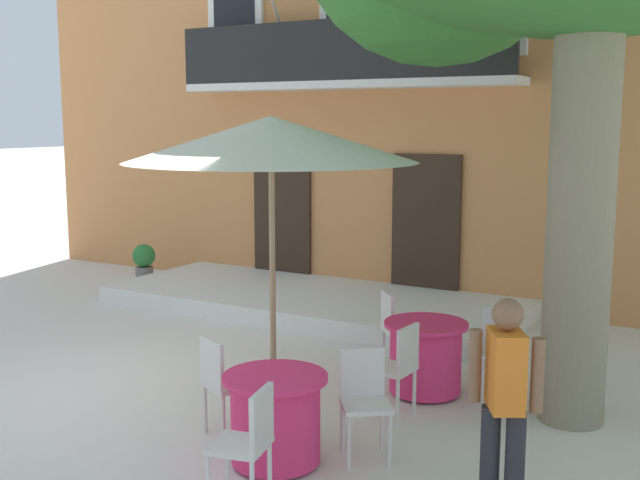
% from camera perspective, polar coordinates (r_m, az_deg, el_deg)
% --- Properties ---
extents(ground_plane, '(120.00, 120.00, 0.00)m').
position_cam_1_polar(ground_plane, '(8.50, -10.65, -10.69)').
color(ground_plane, silver).
extents(building_facade, '(13.00, 5.09, 7.50)m').
position_cam_1_polar(building_facade, '(14.29, 6.15, 12.50)').
color(building_facade, '#CC844C').
rests_on(building_facade, ground).
extents(entrance_step_platform, '(6.23, 2.50, 0.25)m').
position_cam_1_polar(entrance_step_platform, '(11.69, -0.56, -4.50)').
color(entrance_step_platform, silver).
rests_on(entrance_step_platform, ground).
extents(cafe_table_near_tree, '(0.86, 0.86, 0.76)m').
position_cam_1_polar(cafe_table_near_tree, '(8.19, 7.73, -8.47)').
color(cafe_table_near_tree, '#E52D66').
rests_on(cafe_table_near_tree, ground).
extents(cafe_chair_near_tree_0, '(0.43, 0.43, 0.91)m').
position_cam_1_polar(cafe_chair_near_tree_0, '(7.48, 5.71, -9.03)').
color(cafe_chair_near_tree_0, silver).
rests_on(cafe_chair_near_tree_0, ground).
extents(cafe_chair_near_tree_1, '(0.51, 0.51, 0.91)m').
position_cam_1_polar(cafe_chair_near_tree_1, '(8.23, 13.04, -7.53)').
color(cafe_chair_near_tree_1, silver).
rests_on(cafe_chair_near_tree_1, ground).
extents(cafe_chair_near_tree_2, '(0.57, 0.57, 0.91)m').
position_cam_1_polar(cafe_chair_near_tree_2, '(8.81, 5.59, -6.27)').
color(cafe_chair_near_tree_2, silver).
rests_on(cafe_chair_near_tree_2, ground).
extents(cafe_table_middle, '(0.86, 0.86, 0.76)m').
position_cam_1_polar(cafe_table_middle, '(6.55, -3.27, -12.90)').
color(cafe_table_middle, '#E52D66').
rests_on(cafe_table_middle, ground).
extents(cafe_chair_middle_0, '(0.56, 0.56, 0.91)m').
position_cam_1_polar(cafe_chair_middle_0, '(6.66, 3.26, -11.27)').
color(cafe_chair_middle_0, silver).
rests_on(cafe_chair_middle_0, ground).
extents(cafe_chair_middle_1, '(0.53, 0.53, 0.91)m').
position_cam_1_polar(cafe_chair_middle_1, '(7.07, -7.13, -10.10)').
color(cafe_chair_middle_1, silver).
rests_on(cafe_chair_middle_1, ground).
extents(cafe_chair_middle_2, '(0.48, 0.48, 0.91)m').
position_cam_1_polar(cafe_chair_middle_2, '(5.83, -5.25, -14.30)').
color(cafe_chair_middle_2, silver).
rests_on(cafe_chair_middle_2, ground).
extents(cafe_umbrella, '(2.90, 2.90, 2.85)m').
position_cam_1_polar(cafe_umbrella, '(7.67, -3.59, 7.28)').
color(cafe_umbrella, '#997A56').
rests_on(cafe_umbrella, ground).
extents(ground_planter_left, '(0.39, 0.39, 0.69)m').
position_cam_1_polar(ground_planter_left, '(13.78, -12.76, -1.55)').
color(ground_planter_left, slate).
rests_on(ground_planter_left, ground).
extents(pedestrian_near_entrance, '(0.53, 0.40, 1.60)m').
position_cam_1_polar(pedestrian_near_entrance, '(5.68, 13.36, -11.08)').
color(pedestrian_near_entrance, '#232328').
rests_on(pedestrian_near_entrance, ground).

